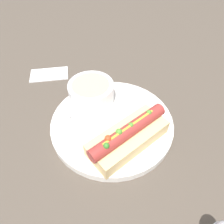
{
  "coord_description": "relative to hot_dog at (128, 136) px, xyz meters",
  "views": [
    {
      "loc": [
        -0.09,
        -0.32,
        0.4
      ],
      "look_at": [
        0.0,
        0.0,
        0.05
      ],
      "focal_mm": 35.0,
      "sensor_mm": 36.0,
      "label": 1
    }
  ],
  "objects": [
    {
      "name": "ground_plane",
      "position": [
        -0.02,
        0.07,
        -0.04
      ],
      "size": [
        4.0,
        4.0,
        0.0
      ],
      "primitive_type": "plane",
      "color": "#4C4238"
    },
    {
      "name": "soup_bowl",
      "position": [
        -0.05,
        0.14,
        0.01
      ],
      "size": [
        0.11,
        0.11,
        0.05
      ],
      "color": "white",
      "rests_on": "dinner_plate"
    },
    {
      "name": "hot_dog",
      "position": [
        0.0,
        0.0,
        0.0
      ],
      "size": [
        0.19,
        0.14,
        0.06
      ],
      "rotation": [
        0.0,
        0.0,
        0.43
      ],
      "color": "#E5C17F",
      "rests_on": "dinner_plate"
    },
    {
      "name": "dinner_plate",
      "position": [
        -0.02,
        0.07,
        -0.03
      ],
      "size": [
        0.28,
        0.28,
        0.02
      ],
      "color": "white",
      "rests_on": "ground_plane"
    },
    {
      "name": "napkin",
      "position": [
        -0.14,
        0.31,
        -0.04
      ],
      "size": [
        0.12,
        0.07,
        0.01
      ],
      "rotation": [
        0.0,
        0.0,
        -0.12
      ],
      "color": "white",
      "rests_on": "ground_plane"
    },
    {
      "name": "spoon",
      "position": [
        -0.11,
        0.08,
        -0.02
      ],
      "size": [
        0.07,
        0.16,
        0.01
      ],
      "rotation": [
        0.0,
        0.0,
        1.89
      ],
      "color": "#B7B7BC",
      "rests_on": "dinner_plate"
    }
  ]
}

